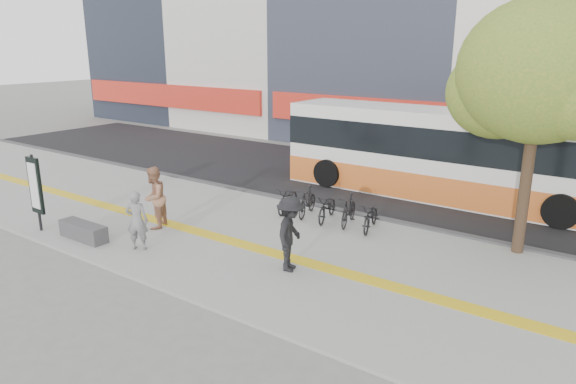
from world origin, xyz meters
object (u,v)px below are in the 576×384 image
Objects in this scene: bus at (444,157)px; pedestrian_dark at (290,234)px; street_tree at (540,74)px; bench at (83,231)px; seated_woman at (137,221)px; signboard at (35,187)px; pedestrian_tan at (154,198)px.

pedestrian_dark is at bearing -95.04° from bus.
street_tree reaches higher than bus.
bench is 1.92m from seated_woman.
signboard is 7.58m from pedestrian_dark.
pedestrian_dark is (-4.06, -4.39, -3.54)m from street_tree.
bus reaches higher than pedestrian_dark.
street_tree is at bearing -61.83° from pedestrian_dark.
pedestrian_dark is (3.92, 1.23, 0.11)m from seated_woman.
pedestrian_dark is (4.85, -0.12, -0.00)m from pedestrian_tan.
bench is at bearing -18.93° from seated_woman.
bus is at bearing 56.45° from bench.
bus is 6.28× the size of pedestrian_dark.
bench is 1.94m from signboard.
pedestrian_tan is (-5.56, -7.95, -0.49)m from bus.
street_tree is (9.78, 6.02, 4.21)m from bench.
pedestrian_tan is (0.87, 1.75, 0.67)m from bench.
pedestrian_tan is at bearing -154.40° from street_tree.
seated_woman is 4.11m from pedestrian_dark.
street_tree is at bearing 29.07° from signboard.
pedestrian_tan is (-0.93, 1.35, 0.12)m from seated_woman.
bus is (8.03, 10.01, 0.10)m from signboard.
pedestrian_tan is at bearing 63.51° from bench.
bench is 0.89× the size of pedestrian_tan.
bus reaches higher than bench.
seated_woman is at bearing -116.47° from bus.
seated_woman is at bearing 11.71° from signboard.
seated_woman is at bearing -144.83° from street_tree.
seated_woman is 1.65m from pedestrian_tan.
seated_woman is (1.80, 0.40, 0.55)m from bench.
bench is 11.70m from bus.
bus is at bearing 120.90° from pedestrian_tan.
pedestrian_dark reaches higher than seated_woman.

